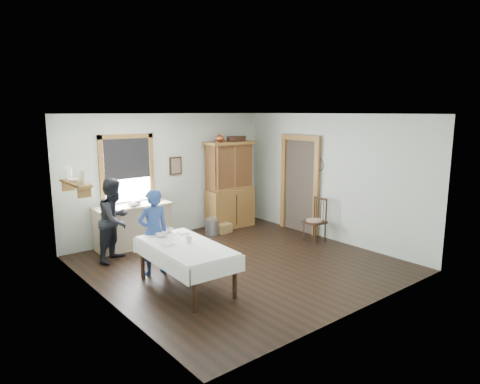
# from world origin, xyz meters

# --- Properties ---
(room) EXTENTS (5.01, 5.01, 2.70)m
(room) POSITION_xyz_m (0.00, 0.00, 1.35)
(room) COLOR black
(room) RESTS_ON ground
(window) EXTENTS (1.18, 0.07, 1.48)m
(window) POSITION_xyz_m (-1.00, 2.46, 1.62)
(window) COLOR white
(window) RESTS_ON room
(doorway) EXTENTS (0.09, 1.14, 2.22)m
(doorway) POSITION_xyz_m (2.46, 0.85, 1.16)
(doorway) COLOR #42392F
(doorway) RESTS_ON room
(wall_shelf) EXTENTS (0.24, 1.00, 0.44)m
(wall_shelf) POSITION_xyz_m (-2.37, 1.54, 1.57)
(wall_shelf) COLOR olive
(wall_shelf) RESTS_ON room
(framed_picture) EXTENTS (0.30, 0.04, 0.40)m
(framed_picture) POSITION_xyz_m (0.15, 2.46, 1.55)
(framed_picture) COLOR #351F12
(framed_picture) RESTS_ON room
(rug_beater) EXTENTS (0.01, 0.27, 0.27)m
(rug_beater) POSITION_xyz_m (2.45, 0.30, 1.72)
(rug_beater) COLOR black
(rug_beater) RESTS_ON room
(work_counter) EXTENTS (1.56, 0.64, 0.88)m
(work_counter) POSITION_xyz_m (-1.07, 2.15, 0.44)
(work_counter) COLOR tan
(work_counter) RESTS_ON room
(china_hutch) EXTENTS (1.23, 0.64, 2.05)m
(china_hutch) POSITION_xyz_m (1.43, 2.15, 1.03)
(china_hutch) COLOR olive
(china_hutch) RESTS_ON room
(dining_table) EXTENTS (1.03, 1.83, 0.71)m
(dining_table) POSITION_xyz_m (-1.35, -0.32, 0.36)
(dining_table) COLOR white
(dining_table) RESTS_ON room
(spindle_chair) EXTENTS (0.45, 0.45, 0.94)m
(spindle_chair) POSITION_xyz_m (2.10, 0.06, 0.47)
(spindle_chair) COLOR #351F12
(spindle_chair) RESTS_ON room
(pail) EXTENTS (0.36, 0.36, 0.33)m
(pail) POSITION_xyz_m (0.70, 1.87, 0.17)
(pail) COLOR gray
(pail) RESTS_ON room
(wicker_basket) EXTENTS (0.36, 0.27, 0.20)m
(wicker_basket) POSITION_xyz_m (0.99, 1.82, 0.10)
(wicker_basket) COLOR #AB7F4D
(wicker_basket) RESTS_ON room
(woman_blue) EXTENTS (0.51, 0.35, 1.37)m
(woman_blue) POSITION_xyz_m (-1.45, 0.54, 0.68)
(woman_blue) COLOR navy
(woman_blue) RESTS_ON room
(figure_dark) EXTENTS (0.88, 0.84, 1.44)m
(figure_dark) POSITION_xyz_m (-1.67, 1.62, 0.72)
(figure_dark) COLOR black
(figure_dark) RESTS_ON room
(table_cup_a) EXTENTS (0.14, 0.14, 0.09)m
(table_cup_a) POSITION_xyz_m (-1.21, 0.42, 0.76)
(table_cup_a) COLOR silver
(table_cup_a) RESTS_ON dining_table
(table_cup_b) EXTENTS (0.13, 0.13, 0.10)m
(table_cup_b) POSITION_xyz_m (-1.27, -0.30, 0.76)
(table_cup_b) COLOR silver
(table_cup_b) RESTS_ON dining_table
(table_bowl) EXTENTS (0.26, 0.26, 0.06)m
(table_bowl) POSITION_xyz_m (-1.42, 0.29, 0.74)
(table_bowl) COLOR silver
(table_bowl) RESTS_ON dining_table
(counter_book) EXTENTS (0.25, 0.26, 0.02)m
(counter_book) POSITION_xyz_m (-0.51, 2.22, 0.89)
(counter_book) COLOR #785F50
(counter_book) RESTS_ON work_counter
(counter_bowl) EXTENTS (0.21, 0.21, 0.06)m
(counter_bowl) POSITION_xyz_m (-1.13, 2.00, 0.91)
(counter_bowl) COLOR silver
(counter_bowl) RESTS_ON work_counter
(shelf_bowl) EXTENTS (0.22, 0.22, 0.05)m
(shelf_bowl) POSITION_xyz_m (-2.37, 1.55, 1.60)
(shelf_bowl) COLOR silver
(shelf_bowl) RESTS_ON wall_shelf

